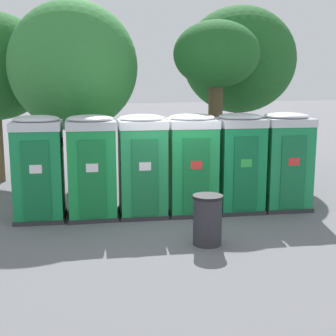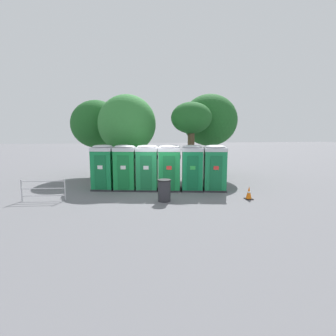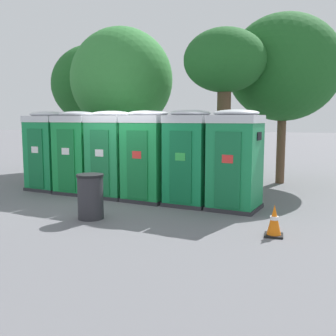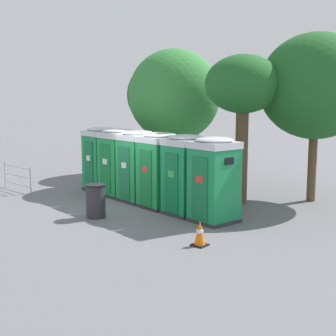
# 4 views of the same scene
# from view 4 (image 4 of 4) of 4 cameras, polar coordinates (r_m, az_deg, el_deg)

# --- Properties ---
(ground_plane) EXTENTS (120.00, 120.00, 0.00)m
(ground_plane) POSITION_cam_4_polar(r_m,az_deg,el_deg) (16.13, -3.67, -4.61)
(ground_plane) COLOR slate
(portapotty_0) EXTENTS (1.39, 1.41, 2.54)m
(portapotty_0) POSITION_cam_4_polar(r_m,az_deg,el_deg) (18.75, -8.12, 1.14)
(portapotty_0) COLOR #2D2D33
(portapotty_0) RESTS_ON ground
(portapotty_1) EXTENTS (1.36, 1.37, 2.54)m
(portapotty_1) POSITION_cam_4_polar(r_m,az_deg,el_deg) (17.68, -6.11, 0.74)
(portapotty_1) COLOR #2D2D33
(portapotty_1) RESTS_ON ground
(portapotty_2) EXTENTS (1.38, 1.39, 2.54)m
(portapotty_2) POSITION_cam_4_polar(r_m,az_deg,el_deg) (16.65, -3.73, 0.29)
(portapotty_2) COLOR #2D2D33
(portapotty_2) RESTS_ON ground
(portapotty_3) EXTENTS (1.44, 1.42, 2.54)m
(portapotty_3) POSITION_cam_4_polar(r_m,az_deg,el_deg) (15.66, -1.06, -0.21)
(portapotty_3) COLOR #2D2D33
(portapotty_3) RESTS_ON ground
(portapotty_4) EXTENTS (1.36, 1.39, 2.54)m
(portapotty_4) POSITION_cam_4_polar(r_m,az_deg,el_deg) (14.74, 2.13, -0.76)
(portapotty_4) COLOR #2D2D33
(portapotty_4) RESTS_ON ground
(portapotty_5) EXTENTS (1.44, 1.42, 2.54)m
(portapotty_5) POSITION_cam_4_polar(r_m,az_deg,el_deg) (13.86, 5.63, -1.39)
(portapotty_5) COLOR #2D2D33
(portapotty_5) RESTS_ON ground
(street_tree_0) EXTENTS (3.94, 3.94, 5.91)m
(street_tree_0) POSITION_cam_4_polar(r_m,az_deg,el_deg) (17.25, 17.57, 9.45)
(street_tree_0) COLOR brown
(street_tree_0) RESTS_ON ground
(street_tree_1) EXTENTS (2.61, 2.61, 5.14)m
(street_tree_1) POSITION_cam_4_polar(r_m,az_deg,el_deg) (16.36, 9.13, 9.69)
(street_tree_1) COLOR brown
(street_tree_1) RESTS_ON ground
(street_tree_2) EXTENTS (3.68, 3.68, 5.54)m
(street_tree_2) POSITION_cam_4_polar(r_m,az_deg,el_deg) (22.80, -0.35, 8.84)
(street_tree_2) COLOR brown
(street_tree_2) RESTS_ON ground
(street_tree_3) EXTENTS (3.84, 3.84, 5.70)m
(street_tree_3) POSITION_cam_4_polar(r_m,az_deg,el_deg) (19.79, 0.77, 8.77)
(street_tree_3) COLOR brown
(street_tree_3) RESTS_ON ground
(trash_can) EXTENTS (0.63, 0.63, 1.04)m
(trash_can) POSITION_cam_4_polar(r_m,az_deg,el_deg) (14.60, -8.81, -3.97)
(trash_can) COLOR #2D2D33
(trash_can) RESTS_ON ground
(traffic_cone) EXTENTS (0.36, 0.36, 0.64)m
(traffic_cone) POSITION_cam_4_polar(r_m,az_deg,el_deg) (11.79, 3.90, -7.98)
(traffic_cone) COLOR black
(traffic_cone) RESTS_ON ground
(event_barrier) EXTENTS (2.05, 0.20, 1.05)m
(event_barrier) POSITION_cam_4_polar(r_m,az_deg,el_deg) (19.60, -17.89, -0.98)
(event_barrier) COLOR #B7B7BC
(event_barrier) RESTS_ON ground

